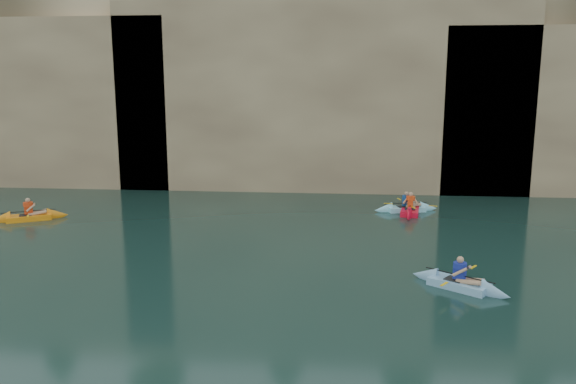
{
  "coord_description": "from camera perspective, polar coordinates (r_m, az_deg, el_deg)",
  "views": [
    {
      "loc": [
        3.29,
        -10.92,
        6.38
      ],
      "look_at": [
        1.65,
        6.32,
        3.0
      ],
      "focal_mm": 35.0,
      "sensor_mm": 36.0,
      "label": 1
    }
  ],
  "objects": [
    {
      "name": "cliff",
      "position": [
        41.05,
        0.84,
        10.51
      ],
      "size": [
        70.0,
        16.0,
        12.0
      ],
      "primitive_type": "cube",
      "color": "tan",
      "rests_on": "ground"
    },
    {
      "name": "kayaker_ltblue_near",
      "position": [
        18.73,
        16.97,
        -8.85
      ],
      "size": [
        3.1,
        2.55,
        1.29
      ],
      "rotation": [
        0.0,
        0.0,
        -0.63
      ],
      "color": "#7EADD3",
      "rests_on": "ground"
    },
    {
      "name": "sea_cave_center",
      "position": [
        34.01,
        -7.02,
        2.88
      ],
      "size": [
        3.5,
        1.0,
        3.2
      ],
      "primitive_type": "cube",
      "color": "black",
      "rests_on": "ground"
    },
    {
      "name": "ground",
      "position": [
        13.07,
        -10.42,
        -18.38
      ],
      "size": [
        160.0,
        160.0,
        0.0
      ],
      "primitive_type": "plane",
      "color": "black",
      "rests_on": "ground"
    },
    {
      "name": "sea_cave_east",
      "position": [
        33.8,
        16.86,
        3.55
      ],
      "size": [
        5.0,
        1.0,
        4.5
      ],
      "primitive_type": "cube",
      "color": "black",
      "rests_on": "ground"
    },
    {
      "name": "kayaker_orange",
      "position": [
        29.19,
        -24.81,
        -2.3
      ],
      "size": [
        3.43,
        2.35,
        1.32
      ],
      "rotation": [
        0.0,
        0.0,
        0.49
      ],
      "color": "orange",
      "rests_on": "ground"
    },
    {
      "name": "cliff_slab_center",
      "position": [
        33.55,
        3.27,
        9.86
      ],
      "size": [
        24.0,
        2.4,
        11.4
      ],
      "primitive_type": "cube",
      "color": "tan",
      "rests_on": "ground"
    },
    {
      "name": "kayaker_ltblue_mid",
      "position": [
        28.94,
        11.89,
        -1.62
      ],
      "size": [
        3.38,
        2.41,
        1.26
      ],
      "rotation": [
        0.0,
        0.0,
        0.25
      ],
      "color": "#93E2F7",
      "rests_on": "ground"
    },
    {
      "name": "kayaker_red_far",
      "position": [
        28.53,
        12.31,
        -1.8
      ],
      "size": [
        2.57,
        3.69,
        1.33
      ],
      "rotation": [
        0.0,
        0.0,
        1.4
      ],
      "color": "red",
      "rests_on": "ground"
    }
  ]
}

